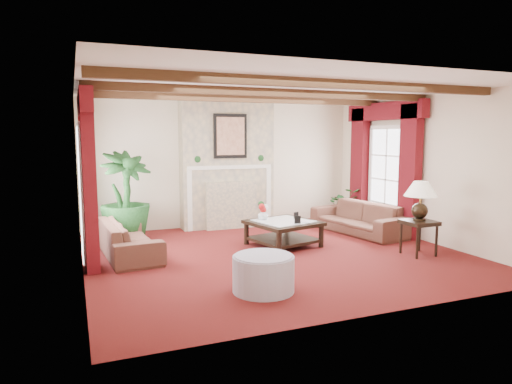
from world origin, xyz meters
name	(u,v)px	position (x,y,z in m)	size (l,w,h in m)	color
floor	(276,254)	(0.00, 0.00, 0.00)	(6.00, 6.00, 0.00)	#470C0D
ceiling	(277,89)	(0.00, 0.00, 2.70)	(6.00, 6.00, 0.00)	white
back_wall	(224,164)	(0.00, 2.75, 1.35)	(6.00, 0.02, 2.70)	beige
left_wall	(79,180)	(-3.00, 0.00, 1.35)	(0.02, 5.50, 2.70)	beige
right_wall	(423,168)	(3.00, 0.00, 1.35)	(0.02, 5.50, 2.70)	beige
ceiling_beams	(277,93)	(0.00, 0.00, 2.64)	(6.00, 3.00, 0.12)	#341E10
fireplace	(227,100)	(0.00, 2.55, 2.70)	(2.00, 0.52, 2.70)	tan
french_door_left	(78,125)	(-2.97, 1.00, 2.13)	(0.10, 1.10, 2.16)	white
french_door_right	(389,127)	(2.97, 1.00, 2.13)	(0.10, 1.10, 2.16)	white
curtains_left	(84,98)	(-2.86, 1.00, 2.55)	(0.20, 2.40, 2.55)	#430910
curtains_right	(385,106)	(2.86, 1.00, 2.55)	(0.20, 2.40, 2.55)	#430910
sofa_left	(128,233)	(-2.28, 0.86, 0.38)	(0.71, 1.97, 0.76)	#360E18
sofa_right	(358,213)	(2.24, 0.93, 0.41)	(0.94, 2.16, 0.82)	#360E18
potted_palm	(126,216)	(-2.20, 1.95, 0.47)	(1.49, 1.91, 0.94)	black
small_plant	(344,209)	(2.56, 1.95, 0.31)	(0.87, 0.93, 0.63)	black
coffee_table	(283,234)	(0.37, 0.50, 0.22)	(1.09, 1.09, 0.45)	black
side_table	(418,238)	(2.17, -0.89, 0.29)	(0.49, 0.49, 0.58)	black
ottoman	(263,274)	(-0.90, -1.58, 0.23)	(0.78, 0.78, 0.46)	#A5A2B7
table_lamp	(420,200)	(2.17, -0.89, 0.91)	(0.53, 0.53, 0.67)	black
flower_vase	(263,215)	(0.08, 0.76, 0.54)	(0.25, 0.26, 0.19)	silver
book	(303,214)	(0.61, 0.23, 0.60)	(0.21, 0.13, 0.30)	black
photo_frame_a	(298,220)	(0.48, 0.18, 0.52)	(0.11, 0.02, 0.14)	black
photo_frame_b	(296,216)	(0.68, 0.61, 0.51)	(0.10, 0.02, 0.13)	black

